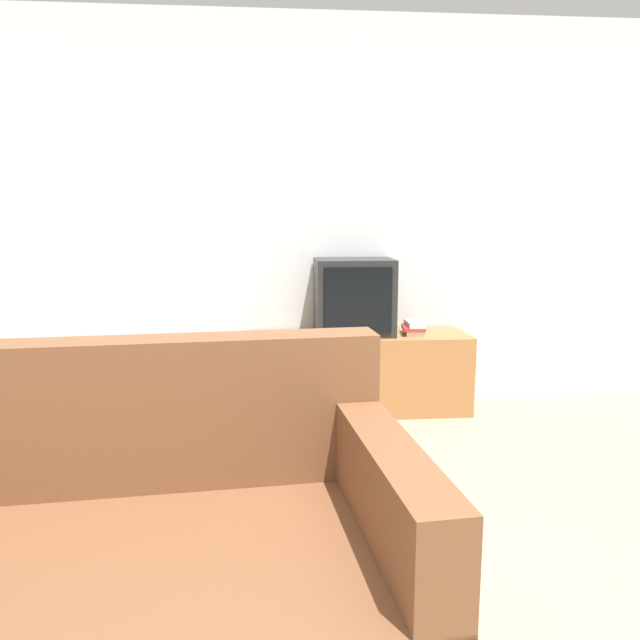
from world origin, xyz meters
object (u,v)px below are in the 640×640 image
(television, at_px, (354,297))
(book_stack, at_px, (414,328))
(tv_stand, at_px, (356,373))
(couch, at_px, (84,595))
(remote_on_stand, at_px, (302,336))

(television, height_order, book_stack, television)
(tv_stand, bearing_deg, couch, -114.05)
(tv_stand, xyz_separation_m, remote_on_stand, (-0.36, -0.07, 0.27))
(television, xyz_separation_m, couch, (-1.08, -2.47, -0.46))
(television, bearing_deg, remote_on_stand, -164.06)
(television, height_order, couch, television)
(couch, bearing_deg, remote_on_stand, 67.93)
(tv_stand, distance_m, book_stack, 0.49)
(couch, distance_m, remote_on_stand, 2.49)
(tv_stand, relative_size, remote_on_stand, 7.91)
(television, bearing_deg, tv_stand, -67.13)
(remote_on_stand, bearing_deg, tv_stand, 10.97)
(tv_stand, xyz_separation_m, television, (-0.01, 0.03, 0.51))
(television, xyz_separation_m, book_stack, (0.40, -0.04, -0.21))
(book_stack, relative_size, remote_on_stand, 1.19)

